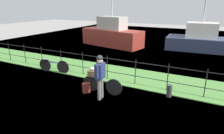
{
  "coord_description": "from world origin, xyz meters",
  "views": [
    {
      "loc": [
        3.36,
        -5.08,
        3.38
      ],
      "look_at": [
        -0.09,
        1.65,
        0.9
      ],
      "focal_mm": 30.79,
      "sensor_mm": 36.0,
      "label": 1
    }
  ],
  "objects": [
    {
      "name": "iron_fence",
      "position": [
        -0.0,
        2.35,
        0.65
      ],
      "size": [
        18.04,
        0.04,
        1.14
      ],
      "color": "black",
      "rests_on": "ground"
    },
    {
      "name": "terrier_dog",
      "position": [
        -0.54,
        0.92,
        0.97
      ],
      "size": [
        0.32,
        0.16,
        0.18
      ],
      "color": "silver",
      "rests_on": "wooden_crate"
    },
    {
      "name": "wooden_crate",
      "position": [
        -0.56,
        0.92,
        0.78
      ],
      "size": [
        0.4,
        0.28,
        0.23
      ],
      "primitive_type": "cube",
      "rotation": [
        0.0,
        0.0,
        0.08
      ],
      "color": "brown",
      "rests_on": "bicycle_main"
    },
    {
      "name": "ground_plane",
      "position": [
        0.0,
        0.0,
        0.0
      ],
      "size": [
        60.0,
        60.0,
        0.0
      ],
      "primitive_type": "plane",
      "color": "#9E9993"
    },
    {
      "name": "moored_boat_mid",
      "position": [
        -4.05,
        9.37,
        0.92
      ],
      "size": [
        5.58,
        2.83,
        4.02
      ],
      "color": "#9E3328",
      "rests_on": "ground"
    },
    {
      "name": "moored_boat_near",
      "position": [
        2.73,
        10.93,
        0.76
      ],
      "size": [
        5.0,
        2.49,
        3.69
      ],
      "color": "#2D3856",
      "rests_on": "ground"
    },
    {
      "name": "bicycle_parked",
      "position": [
        -3.64,
        1.95,
        0.36
      ],
      "size": [
        1.75,
        0.31,
        0.68
      ],
      "color": "black",
      "rests_on": "ground"
    },
    {
      "name": "cyclist_person",
      "position": [
        0.01,
        0.52,
        1.0
      ],
      "size": [
        0.29,
        0.54,
        1.68
      ],
      "color": "slate",
      "rests_on": "ground"
    },
    {
      "name": "backpack_on_paving",
      "position": [
        -0.77,
        0.7,
        0.2
      ],
      "size": [
        0.31,
        0.33,
        0.4
      ],
      "primitive_type": "cube",
      "rotation": [
        0.0,
        0.0,
        4.11
      ],
      "color": "maroon",
      "rests_on": "ground"
    },
    {
      "name": "bicycle_main",
      "position": [
        -0.19,
        0.95,
        0.35
      ],
      "size": [
        1.67,
        0.21,
        0.66
      ],
      "color": "black",
      "rests_on": "ground"
    },
    {
      "name": "harbor_water",
      "position": [
        0.0,
        9.74,
        0.0
      ],
      "size": [
        30.0,
        30.0,
        0.0
      ],
      "primitive_type": "plane",
      "color": "#60849E",
      "rests_on": "ground"
    },
    {
      "name": "mooring_bollard",
      "position": [
        2.27,
        1.85,
        0.24
      ],
      "size": [
        0.2,
        0.2,
        0.47
      ],
      "primitive_type": "cylinder",
      "color": "#38383D",
      "rests_on": "ground"
    },
    {
      "name": "grass_strip",
      "position": [
        0.0,
        3.16,
        0.01
      ],
      "size": [
        27.0,
        2.4,
        0.03
      ],
      "primitive_type": "cube",
      "color": "#569342",
      "rests_on": "ground"
    }
  ]
}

